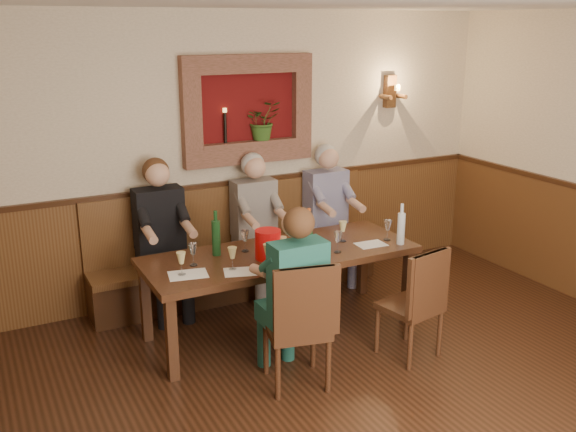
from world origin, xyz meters
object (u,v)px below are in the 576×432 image
person_chair_front (292,309)px  dining_table (280,260)px  chair_near_right (411,324)px  person_bench_left (164,251)px  person_bench_right (330,226)px  person_bench_mid (258,238)px  wine_bottle_green_a (309,234)px  bench (239,263)px  water_bottle (401,228)px  wine_bottle_green_b (216,237)px  spittoon_bucket (268,244)px  chair_near_left (297,349)px

person_chair_front → dining_table: bearing=69.4°
chair_near_right → person_bench_left: size_ratio=0.64×
person_bench_right → chair_near_right: bearing=-98.3°
chair_near_right → person_chair_front: 1.09m
person_bench_mid → wine_bottle_green_a: size_ratio=3.72×
person_bench_mid → wine_bottle_green_a: 0.99m
bench → person_chair_front: size_ratio=2.12×
water_bottle → wine_bottle_green_b: bearing=162.8°
person_chair_front → wine_bottle_green_b: 1.04m
person_chair_front → water_bottle: size_ratio=3.75×
chair_near_right → spittoon_bucket: spittoon_bucket is taller
chair_near_left → person_chair_front: 0.30m
person_bench_left → person_chair_front: size_ratio=1.05×
person_bench_mid → person_chair_front: (-0.46, -1.61, -0.02)m
water_bottle → bench: bearing=130.2°
person_bench_left → person_bench_mid: bearing=0.1°
person_bench_mid → person_bench_right: person_bench_right is taller
chair_near_left → spittoon_bucket: (0.13, 0.77, 0.58)m
person_chair_front → wine_bottle_green_a: bearing=52.7°
chair_near_right → chair_near_left: bearing=167.5°
person_bench_left → wine_bottle_green_a: (1.03, -0.93, 0.29)m
chair_near_left → person_bench_left: bearing=119.1°
person_bench_right → person_chair_front: bearing=-128.8°
chair_near_right → person_bench_left: (-1.55, 1.73, 0.34)m
dining_table → wine_bottle_green_b: size_ratio=6.05×
dining_table → chair_near_left: 0.99m
chair_near_right → person_bench_right: person_bench_right is taller
dining_table → water_bottle: (1.06, -0.31, 0.23)m
spittoon_bucket → bench: bearing=81.0°
water_bottle → person_chair_front: bearing=-160.8°
person_bench_left → person_bench_right: size_ratio=1.01×
wine_bottle_green_a → wine_bottle_green_b: (-0.75, 0.28, 0.00)m
spittoon_bucket → water_bottle: (1.22, -0.21, 0.03)m
dining_table → spittoon_bucket: bearing=-150.6°
person_bench_right → wine_bottle_green_a: size_ratio=3.76×
bench → water_bottle: water_bottle is taller
spittoon_bucket → wine_bottle_green_b: 0.45m
water_bottle → wine_bottle_green_a: bearing=165.9°
chair_near_left → dining_table: bearing=83.6°
person_bench_mid → person_bench_right: size_ratio=0.99×
person_bench_left → person_chair_front: person_bench_left is taller
chair_near_right → wine_bottle_green_a: 1.15m
wine_bottle_green_a → spittoon_bucket: bearing=179.2°
bench → person_bench_right: 1.05m
chair_near_left → person_bench_mid: person_bench_mid is taller
dining_table → chair_near_left: bearing=-108.9°
chair_near_right → water_bottle: 0.91m
wine_bottle_green_a → water_bottle: wine_bottle_green_a is taller
spittoon_bucket → water_bottle: 1.24m
chair_near_left → person_bench_left: size_ratio=0.69×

